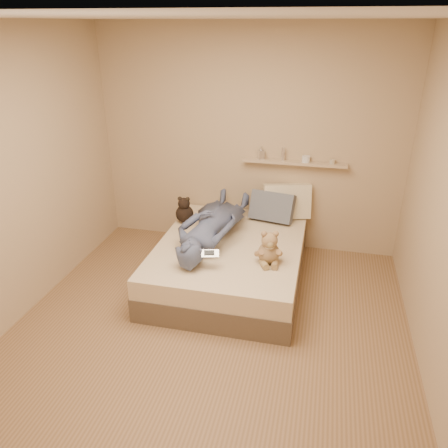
% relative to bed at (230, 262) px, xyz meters
% --- Properties ---
extents(room, '(3.80, 3.80, 3.80)m').
position_rel_bed_xyz_m(room, '(0.00, -0.93, 1.08)').
color(room, olive).
rests_on(room, ground).
extents(bed, '(1.50, 1.90, 0.45)m').
position_rel_bed_xyz_m(bed, '(0.00, 0.00, 0.00)').
color(bed, brown).
rests_on(bed, floor).
extents(game_console, '(0.19, 0.12, 0.06)m').
position_rel_bed_xyz_m(game_console, '(-0.08, -0.55, 0.39)').
color(game_console, silver).
rests_on(game_console, bed).
extents(teddy_bear, '(0.28, 0.28, 0.35)m').
position_rel_bed_xyz_m(teddy_bear, '(0.45, -0.32, 0.37)').
color(teddy_bear, '#947D51').
rests_on(teddy_bear, bed).
extents(dark_plush, '(0.21, 0.21, 0.32)m').
position_rel_bed_xyz_m(dark_plush, '(-0.63, 0.40, 0.36)').
color(dark_plush, black).
rests_on(dark_plush, bed).
extents(pillow_cream, '(0.59, 0.37, 0.42)m').
position_rel_bed_xyz_m(pillow_cream, '(0.50, 0.83, 0.43)').
color(pillow_cream, beige).
rests_on(pillow_cream, bed).
extents(pillow_grey, '(0.54, 0.35, 0.37)m').
position_rel_bed_xyz_m(pillow_grey, '(0.35, 0.69, 0.40)').
color(pillow_grey, slate).
rests_on(pillow_grey, bed).
extents(person, '(0.70, 1.58, 0.37)m').
position_rel_bed_xyz_m(person, '(-0.21, 0.06, 0.41)').
color(person, '#495072').
rests_on(person, bed).
extents(wall_shelf, '(1.20, 0.12, 0.03)m').
position_rel_bed_xyz_m(wall_shelf, '(0.55, 0.91, 0.88)').
color(wall_shelf, tan).
rests_on(wall_shelf, wall_back).
extents(shelf_bottles, '(0.89, 0.09, 0.15)m').
position_rel_bed_xyz_m(shelf_bottles, '(0.47, 0.91, 0.95)').
color(shelf_bottles, silver).
rests_on(shelf_bottles, wall_shelf).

